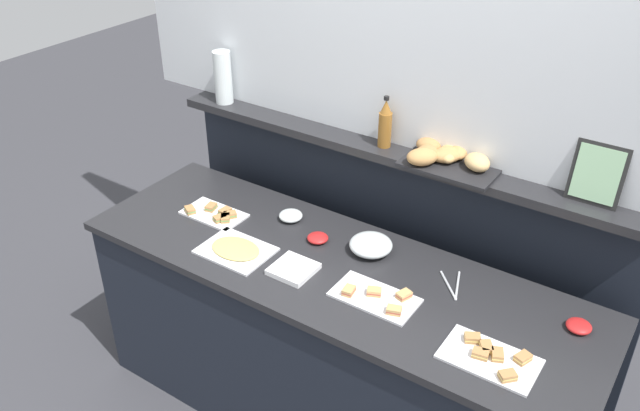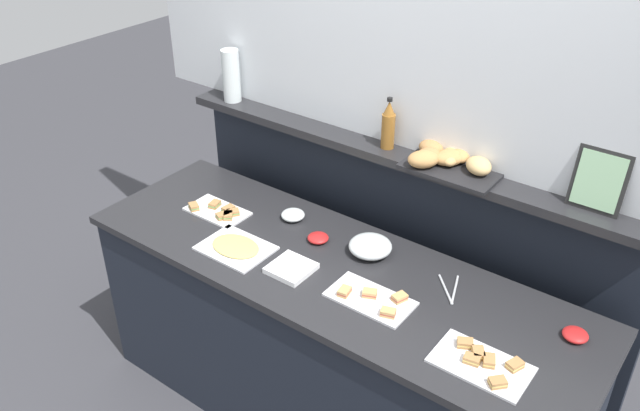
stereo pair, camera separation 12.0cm
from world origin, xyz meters
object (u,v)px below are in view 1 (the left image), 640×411
condiment_bowl_cream (318,238)px  serving_tongs (453,286)px  sandwich_platter_front (215,214)px  sandwich_platter_rear (376,297)px  sandwich_platter_side (491,357)px  cold_cuts_platter (236,250)px  glass_bowl_large (291,216)px  condiment_bowl_dark (579,326)px  water_carafe (223,77)px  framed_picture (597,174)px  bread_basket (445,157)px  vinegar_bottle_amber (385,124)px  glass_bowl_medium (371,246)px  napkin_stack (293,269)px

condiment_bowl_cream → serving_tongs: (0.64, 0.03, -0.01)m
sandwich_platter_front → sandwich_platter_rear: size_ratio=0.88×
sandwich_platter_side → sandwich_platter_rear: size_ratio=0.99×
cold_cuts_platter → glass_bowl_large: (0.05, 0.34, 0.01)m
condiment_bowl_cream → serving_tongs: bearing=2.9°
condiment_bowl_dark → water_carafe: bearing=171.5°
serving_tongs → framed_picture: framed_picture is taller
sandwich_platter_side → cold_cuts_platter: (-1.17, 0.01, -0.00)m
sandwich_platter_side → bread_basket: (-0.50, 0.62, 0.38)m
serving_tongs → bread_basket: bread_basket is taller
sandwich_platter_rear → bread_basket: (-0.00, 0.55, 0.38)m
condiment_bowl_cream → bread_basket: 0.66m
glass_bowl_large → water_carafe: 0.81m
cold_cuts_platter → vinegar_bottle_amber: vinegar_bottle_amber is taller
sandwich_platter_rear → water_carafe: water_carafe is taller
water_carafe → sandwich_platter_side: bearing=-19.7°
cold_cuts_platter → glass_bowl_medium: (0.49, 0.32, 0.02)m
glass_bowl_large → bread_basket: (0.62, 0.27, 0.37)m
vinegar_bottle_amber → water_carafe: size_ratio=0.89×
condiment_bowl_cream → vinegar_bottle_amber: (0.12, 0.36, 0.44)m
sandwich_platter_front → glass_bowl_medium: 0.77m
cold_cuts_platter → serving_tongs: (0.89, 0.30, -0.00)m
vinegar_bottle_amber → water_carafe: (-0.92, -0.01, 0.03)m
sandwich_platter_side → sandwich_platter_front: size_ratio=1.13×
sandwich_platter_front → sandwich_platter_rear: (0.93, -0.11, -0.00)m
glass_bowl_medium → framed_picture: (0.77, 0.33, 0.44)m
glass_bowl_large → condiment_bowl_dark: bearing=-0.8°
bread_basket → framed_picture: 0.60m
vinegar_bottle_amber → bread_basket: bearing=-2.5°
glass_bowl_large → water_carafe: size_ratio=0.42×
napkin_stack → glass_bowl_medium: bearing=56.8°
sandwich_platter_front → water_carafe: bearing=123.2°
glass_bowl_medium → condiment_bowl_dark: bearing=-0.0°
bread_basket → water_carafe: (-1.22, 0.00, 0.10)m
cold_cuts_platter → framed_picture: (1.26, 0.65, 0.46)m
sandwich_platter_rear → condiment_bowl_dark: 0.76m
condiment_bowl_dark → water_carafe: size_ratio=0.35×
cold_cuts_platter → glass_bowl_medium: bearing=33.6°
sandwich_platter_rear → cold_cuts_platter: bearing=-175.0°
sandwich_platter_front → water_carafe: (-0.29, 0.44, 0.48)m
sandwich_platter_side → bread_basket: 0.88m
sandwich_platter_front → condiment_bowl_cream: sandwich_platter_front is taller
condiment_bowl_cream → water_carafe: water_carafe is taller
glass_bowl_large → condiment_bowl_cream: (0.20, -0.08, -0.00)m
framed_picture → condiment_bowl_cream: bearing=-159.2°
sandwich_platter_side → framed_picture: 0.81m
serving_tongs → bread_basket: size_ratio=0.45×
sandwich_platter_side → glass_bowl_large: 1.17m
condiment_bowl_dark → vinegar_bottle_amber: bearing=163.5°
serving_tongs → sandwich_platter_rear: bearing=-132.5°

